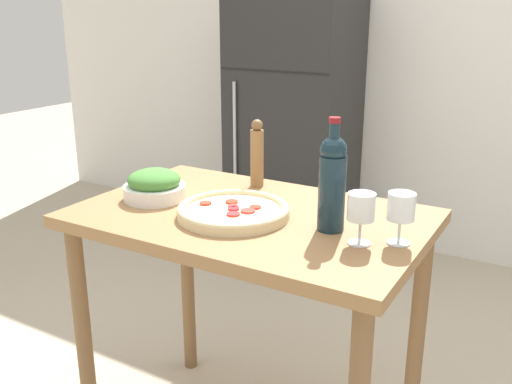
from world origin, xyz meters
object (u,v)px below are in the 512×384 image
salad_bowl (154,186)px  homemade_pizza (233,211)px  pepper_mill (257,154)px  wine_glass_near (361,210)px  refrigerator (294,124)px  wine_bottle (332,181)px  wine_glass_far (401,208)px

salad_bowl → homemade_pizza: 0.33m
pepper_mill → wine_glass_near: bearing=-32.3°
refrigerator → pepper_mill: (0.64, -1.58, 0.21)m
wine_bottle → wine_glass_far: (0.21, -0.00, -0.05)m
wine_glass_near → salad_bowl: 0.76m
refrigerator → wine_glass_far: refrigerator is taller
wine_bottle → wine_glass_near: bearing=-27.6°
wine_bottle → homemade_pizza: wine_bottle is taller
salad_bowl → homemade_pizza: (0.33, -0.01, -0.03)m
refrigerator → wine_bottle: size_ratio=4.95×
wine_bottle → homemade_pizza: (-0.31, -0.05, -0.13)m
refrigerator → wine_bottle: refrigerator is taller
wine_glass_far → salad_bowl: size_ratio=0.70×
pepper_mill → homemade_pizza: (0.10, -0.32, -0.10)m
wine_glass_near → salad_bowl: (-0.76, 0.02, -0.05)m
refrigerator → wine_glass_near: size_ratio=11.23×
wine_bottle → pepper_mill: (-0.41, 0.27, -0.03)m
wine_glass_far → salad_bowl: 0.85m
pepper_mill → salad_bowl: size_ratio=1.17×
wine_bottle → pepper_mill: 0.50m
pepper_mill → wine_bottle: bearing=-33.5°
salad_bowl → refrigerator: bearing=102.1°
wine_glass_near → homemade_pizza: bearing=178.8°
wine_glass_near → pepper_mill: bearing=147.7°
salad_bowl → homemade_pizza: bearing=-2.3°
salad_bowl → pepper_mill: bearing=53.4°
pepper_mill → salad_bowl: (-0.23, -0.31, -0.07)m
refrigerator → homemade_pizza: bearing=-68.9°
pepper_mill → homemade_pizza: size_ratio=0.70×
wine_bottle → salad_bowl: (-0.64, -0.04, -0.10)m
wine_bottle → pepper_mill: size_ratio=1.35×
wine_glass_near → salad_bowl: bearing=178.3°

